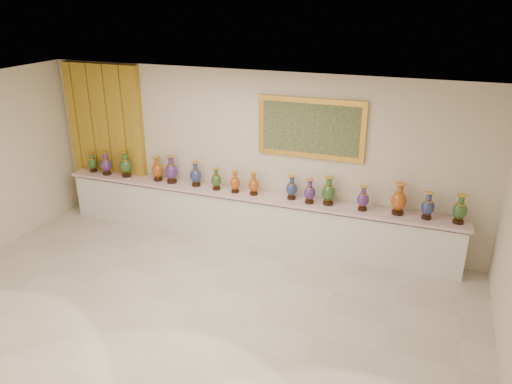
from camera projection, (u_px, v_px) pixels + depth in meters
ground at (193, 307)px, 7.12m from camera, size 8.00×8.00×0.00m
room at (136, 139)px, 9.43m from camera, size 8.00×8.00×8.00m
counter at (250, 217)px, 8.93m from camera, size 7.28×0.48×0.90m
vase_0 at (92, 163)px, 9.76m from camera, size 0.19×0.19×0.39m
vase_1 at (106, 164)px, 9.59m from camera, size 0.22×0.22×0.46m
vase_2 at (126, 165)px, 9.48m from camera, size 0.26×0.26×0.50m
vase_3 at (158, 170)px, 9.29m from camera, size 0.24×0.24×0.47m
vase_4 at (171, 171)px, 9.17m from camera, size 0.32×0.32×0.52m
vase_5 at (196, 175)px, 9.03m from camera, size 0.23×0.23×0.45m
vase_6 at (216, 180)px, 8.87m from camera, size 0.19×0.19×0.40m
vase_7 at (235, 183)px, 8.74m from camera, size 0.19×0.19×0.40m
vase_8 at (254, 185)px, 8.64m from camera, size 0.23×0.23×0.41m
vase_9 at (292, 189)px, 8.46m from camera, size 0.20×0.20×0.42m
vase_10 at (310, 192)px, 8.29m from camera, size 0.20×0.20×0.42m
vase_11 at (329, 192)px, 8.23m from camera, size 0.26×0.26×0.49m
vase_12 at (363, 199)px, 8.02m from camera, size 0.21×0.21×0.42m
vase_13 at (399, 200)px, 7.86m from camera, size 0.29×0.29×0.52m
vase_14 at (428, 207)px, 7.71m from camera, size 0.21×0.21×0.44m
vase_15 at (460, 210)px, 7.55m from camera, size 0.25×0.25×0.47m
label_card at (128, 179)px, 9.42m from camera, size 0.10×0.06×0.00m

